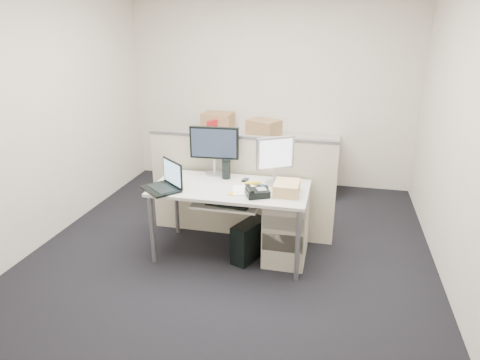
% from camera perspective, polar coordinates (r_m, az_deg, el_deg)
% --- Properties ---
extents(floor, '(4.00, 4.50, 0.01)m').
position_cam_1_polar(floor, '(4.45, -1.21, -9.78)').
color(floor, black).
rests_on(floor, ground).
extents(wall_back, '(4.00, 0.02, 2.70)m').
position_cam_1_polar(wall_back, '(6.12, 4.02, 11.98)').
color(wall_back, silver).
rests_on(wall_back, ground).
extents(wall_front, '(4.00, 0.02, 2.70)m').
position_cam_1_polar(wall_front, '(1.97, -18.03, -6.87)').
color(wall_front, silver).
rests_on(wall_front, ground).
extents(wall_left, '(0.02, 4.50, 2.70)m').
position_cam_1_polar(wall_left, '(4.84, -25.17, 8.00)').
color(wall_left, silver).
rests_on(wall_left, ground).
extents(wall_right, '(0.02, 4.50, 2.70)m').
position_cam_1_polar(wall_right, '(3.97, 28.01, 5.22)').
color(wall_right, silver).
rests_on(wall_right, ground).
extents(desk, '(1.50, 0.75, 0.73)m').
position_cam_1_polar(desk, '(4.15, -1.28, -1.74)').
color(desk, '#B7B6AA').
rests_on(desk, floor).
extents(keyboard_tray, '(0.62, 0.32, 0.02)m').
position_cam_1_polar(keyboard_tray, '(4.01, -1.91, -3.26)').
color(keyboard_tray, '#B7B6AA').
rests_on(keyboard_tray, desk).
extents(drawer_pedestal, '(0.40, 0.55, 0.65)m').
position_cam_1_polar(drawer_pedestal, '(4.25, 6.18, -6.37)').
color(drawer_pedestal, '#B8B49D').
rests_on(drawer_pedestal, floor).
extents(cubicle_partition, '(2.00, 0.06, 1.10)m').
position_cam_1_polar(cubicle_partition, '(4.60, 0.11, -1.06)').
color(cubicle_partition, beige).
rests_on(cubicle_partition, floor).
extents(back_counter, '(2.00, 0.60, 0.72)m').
position_cam_1_polar(back_counter, '(6.03, 3.30, 2.22)').
color(back_counter, '#B8B49D').
rests_on(back_counter, floor).
extents(monitor_main, '(0.52, 0.23, 0.51)m').
position_cam_1_polar(monitor_main, '(4.40, -3.43, 3.90)').
color(monitor_main, black).
rests_on(monitor_main, desk).
extents(monitor_small, '(0.42, 0.36, 0.46)m').
position_cam_1_polar(monitor_small, '(4.14, 4.68, 2.52)').
color(monitor_small, '#B7B7BC').
rests_on(monitor_small, desk).
extents(laptop, '(0.45, 0.44, 0.27)m').
position_cam_1_polar(laptop, '(4.07, -10.62, 0.44)').
color(laptop, black).
rests_on(laptop, desk).
extents(trackball, '(0.15, 0.15, 0.05)m').
position_cam_1_polar(trackball, '(4.01, 2.99, -1.22)').
color(trackball, black).
rests_on(trackball, desk).
extents(desk_phone, '(0.25, 0.24, 0.06)m').
position_cam_1_polar(desk_phone, '(3.89, 2.34, -1.74)').
color(desk_phone, black).
rests_on(desk_phone, desk).
extents(paper_stack, '(0.26, 0.30, 0.01)m').
position_cam_1_polar(paper_stack, '(4.02, 0.51, -1.40)').
color(paper_stack, white).
rests_on(paper_stack, desk).
extents(sticky_pad, '(0.08, 0.08, 0.01)m').
position_cam_1_polar(sticky_pad, '(3.95, -1.04, -1.81)').
color(sticky_pad, yellow).
rests_on(sticky_pad, desk).
extents(travel_mug, '(0.09, 0.09, 0.18)m').
position_cam_1_polar(travel_mug, '(4.32, -1.85, 1.37)').
color(travel_mug, black).
rests_on(travel_mug, desk).
extents(banana, '(0.18, 0.09, 0.04)m').
position_cam_1_polar(banana, '(4.17, 1.69, -0.40)').
color(banana, yellow).
rests_on(banana, desk).
extents(cellphone, '(0.06, 0.10, 0.01)m').
position_cam_1_polar(cellphone, '(4.29, 0.67, 0.01)').
color(cellphone, black).
rests_on(cellphone, desk).
extents(manila_folders, '(0.23, 0.29, 0.11)m').
position_cam_1_polar(manila_folders, '(3.97, 6.25, -1.06)').
color(manila_folders, tan).
rests_on(manila_folders, desk).
extents(keyboard, '(0.42, 0.19, 0.02)m').
position_cam_1_polar(keyboard, '(3.96, -1.59, -3.24)').
color(keyboard, black).
rests_on(keyboard, keyboard_tray).
extents(pc_tower_desk, '(0.32, 0.45, 0.39)m').
position_cam_1_polar(pc_tower_desk, '(4.27, 1.23, -8.07)').
color(pc_tower_desk, black).
rests_on(pc_tower_desk, floor).
extents(pc_tower_spare_dark, '(0.29, 0.48, 0.41)m').
position_cam_1_polar(pc_tower_spare_dark, '(6.42, -5.84, 1.84)').
color(pc_tower_spare_dark, black).
rests_on(pc_tower_spare_dark, floor).
extents(pc_tower_spare_silver, '(0.31, 0.50, 0.43)m').
position_cam_1_polar(pc_tower_spare_silver, '(6.50, -7.93, 2.06)').
color(pc_tower_spare_silver, '#B7B7BC').
rests_on(pc_tower_spare_silver, floor).
extents(cardboard_box_left, '(0.43, 0.33, 0.31)m').
position_cam_1_polar(cardboard_box_left, '(6.14, -2.96, 7.52)').
color(cardboard_box_left, '#AA7B4F').
rests_on(cardboard_box_left, back_counter).
extents(cardboard_box_right, '(0.49, 0.45, 0.29)m').
position_cam_1_polar(cardboard_box_right, '(5.78, 3.19, 6.61)').
color(cardboard_box_right, '#AA7B4F').
rests_on(cardboard_box_right, back_counter).
extents(red_binder, '(0.14, 0.27, 0.25)m').
position_cam_1_polar(red_binder, '(5.96, -3.46, 6.84)').
color(red_binder, '#B31A20').
rests_on(red_binder, back_counter).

